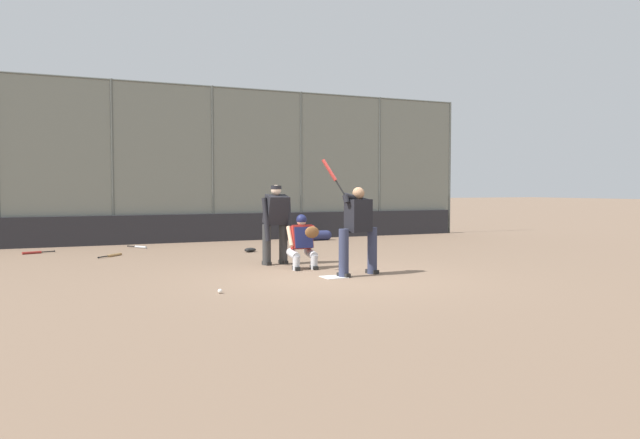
{
  "coord_description": "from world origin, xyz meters",
  "views": [
    {
      "loc": [
        5.08,
        10.58,
        1.69
      ],
      "look_at": [
        -0.16,
        -1.0,
        1.05
      ],
      "focal_mm": 35.0,
      "sensor_mm": 36.0,
      "label": 1
    }
  ],
  "objects_px": {
    "batter_at_plate": "(358,227)",
    "equipment_bag_dugout_side": "(313,236)",
    "catcher_behind_plate": "(303,241)",
    "umpire_home": "(276,222)",
    "spare_bat_third_base_side": "(139,247)",
    "fielding_glove_on_dirt": "(250,250)",
    "baseball_loose": "(220,291)",
    "spare_bat_near_backstop": "(34,253)",
    "spare_bat_by_padding": "(113,255)"
  },
  "relations": [
    {
      "from": "fielding_glove_on_dirt",
      "to": "equipment_bag_dugout_side",
      "type": "height_order",
      "value": "equipment_bag_dugout_side"
    },
    {
      "from": "catcher_behind_plate",
      "to": "equipment_bag_dugout_side",
      "type": "distance_m",
      "value": 7.11
    },
    {
      "from": "batter_at_plate",
      "to": "equipment_bag_dugout_side",
      "type": "distance_m",
      "value": 8.14
    },
    {
      "from": "spare_bat_near_backstop",
      "to": "fielding_glove_on_dirt",
      "type": "relative_size",
      "value": 2.5
    },
    {
      "from": "umpire_home",
      "to": "spare_bat_near_backstop",
      "type": "xyz_separation_m",
      "value": [
        4.88,
        -4.71,
        -0.91
      ]
    },
    {
      "from": "catcher_behind_plate",
      "to": "equipment_bag_dugout_side",
      "type": "xyz_separation_m",
      "value": [
        -3.05,
        -6.41,
        -0.43
      ]
    },
    {
      "from": "catcher_behind_plate",
      "to": "spare_bat_near_backstop",
      "type": "relative_size",
      "value": 1.43
    },
    {
      "from": "equipment_bag_dugout_side",
      "to": "spare_bat_third_base_side",
      "type": "bearing_deg",
      "value": 3.07
    },
    {
      "from": "umpire_home",
      "to": "catcher_behind_plate",
      "type": "bearing_deg",
      "value": 98.44
    },
    {
      "from": "batter_at_plate",
      "to": "spare_bat_near_backstop",
      "type": "distance_m",
      "value": 9.07
    },
    {
      "from": "batter_at_plate",
      "to": "catcher_behind_plate",
      "type": "relative_size",
      "value": 1.97
    },
    {
      "from": "batter_at_plate",
      "to": "spare_bat_third_base_side",
      "type": "height_order",
      "value": "batter_at_plate"
    },
    {
      "from": "batter_at_plate",
      "to": "catcher_behind_plate",
      "type": "bearing_deg",
      "value": -81.49
    },
    {
      "from": "spare_bat_near_backstop",
      "to": "umpire_home",
      "type": "bearing_deg",
      "value": 117.23
    },
    {
      "from": "catcher_behind_plate",
      "to": "umpire_home",
      "type": "relative_size",
      "value": 0.65
    },
    {
      "from": "catcher_behind_plate",
      "to": "fielding_glove_on_dirt",
      "type": "height_order",
      "value": "catcher_behind_plate"
    },
    {
      "from": "batter_at_plate",
      "to": "spare_bat_near_backstop",
      "type": "relative_size",
      "value": 2.82
    },
    {
      "from": "umpire_home",
      "to": "baseball_loose",
      "type": "distance_m",
      "value": 3.93
    },
    {
      "from": "catcher_behind_plate",
      "to": "umpire_home",
      "type": "bearing_deg",
      "value": -71.6
    },
    {
      "from": "baseball_loose",
      "to": "equipment_bag_dugout_side",
      "type": "bearing_deg",
      "value": -122.16
    },
    {
      "from": "equipment_bag_dugout_side",
      "to": "baseball_loose",
      "type": "bearing_deg",
      "value": 57.84
    },
    {
      "from": "batter_at_plate",
      "to": "spare_bat_third_base_side",
      "type": "distance_m",
      "value": 8.08
    },
    {
      "from": "umpire_home",
      "to": "fielding_glove_on_dirt",
      "type": "relative_size",
      "value": 5.51
    },
    {
      "from": "umpire_home",
      "to": "equipment_bag_dugout_side",
      "type": "xyz_separation_m",
      "value": [
        -3.3,
        -5.47,
        -0.79
      ]
    },
    {
      "from": "fielding_glove_on_dirt",
      "to": "baseball_loose",
      "type": "distance_m",
      "value": 6.49
    },
    {
      "from": "batter_at_plate",
      "to": "umpire_home",
      "type": "distance_m",
      "value": 2.41
    },
    {
      "from": "spare_bat_by_padding",
      "to": "baseball_loose",
      "type": "distance_m",
      "value": 6.46
    },
    {
      "from": "umpire_home",
      "to": "baseball_loose",
      "type": "xyz_separation_m",
      "value": [
        2.14,
        3.18,
        -0.91
      ]
    },
    {
      "from": "spare_bat_third_base_side",
      "to": "fielding_glove_on_dirt",
      "type": "height_order",
      "value": "fielding_glove_on_dirt"
    },
    {
      "from": "umpire_home",
      "to": "fielding_glove_on_dirt",
      "type": "height_order",
      "value": "umpire_home"
    },
    {
      "from": "fielding_glove_on_dirt",
      "to": "equipment_bag_dugout_side",
      "type": "xyz_separation_m",
      "value": [
        -2.99,
        -2.64,
        0.1
      ]
    },
    {
      "from": "catcher_behind_plate",
      "to": "fielding_glove_on_dirt",
      "type": "bearing_deg",
      "value": -87.55
    },
    {
      "from": "spare_bat_third_base_side",
      "to": "baseball_loose",
      "type": "distance_m",
      "value": 8.35
    },
    {
      "from": "fielding_glove_on_dirt",
      "to": "spare_bat_near_backstop",
      "type": "bearing_deg",
      "value": -19.88
    },
    {
      "from": "umpire_home",
      "to": "equipment_bag_dugout_side",
      "type": "bearing_deg",
      "value": -127.63
    },
    {
      "from": "equipment_bag_dugout_side",
      "to": "umpire_home",
      "type": "bearing_deg",
      "value": 58.89
    },
    {
      "from": "batter_at_plate",
      "to": "equipment_bag_dugout_side",
      "type": "bearing_deg",
      "value": -123.64
    },
    {
      "from": "catcher_behind_plate",
      "to": "spare_bat_third_base_side",
      "type": "distance_m",
      "value": 6.61
    },
    {
      "from": "spare_bat_by_padding",
      "to": "fielding_glove_on_dirt",
      "type": "height_order",
      "value": "fielding_glove_on_dirt"
    },
    {
      "from": "fielding_glove_on_dirt",
      "to": "batter_at_plate",
      "type": "bearing_deg",
      "value": 96.02
    },
    {
      "from": "spare_bat_near_backstop",
      "to": "spare_bat_by_padding",
      "type": "distance_m",
      "value": 2.32
    },
    {
      "from": "batter_at_plate",
      "to": "baseball_loose",
      "type": "height_order",
      "value": "batter_at_plate"
    },
    {
      "from": "spare_bat_near_backstop",
      "to": "equipment_bag_dugout_side",
      "type": "height_order",
      "value": "equipment_bag_dugout_side"
    },
    {
      "from": "spare_bat_by_padding",
      "to": "baseball_loose",
      "type": "relative_size",
      "value": 9.47
    },
    {
      "from": "catcher_behind_plate",
      "to": "baseball_loose",
      "type": "height_order",
      "value": "catcher_behind_plate"
    },
    {
      "from": "spare_bat_third_base_side",
      "to": "baseball_loose",
      "type": "height_order",
      "value": "baseball_loose"
    },
    {
      "from": "baseball_loose",
      "to": "equipment_bag_dugout_side",
      "type": "distance_m",
      "value": 10.22
    },
    {
      "from": "fielding_glove_on_dirt",
      "to": "baseball_loose",
      "type": "xyz_separation_m",
      "value": [
        2.45,
        6.01,
        -0.02
      ]
    },
    {
      "from": "batter_at_plate",
      "to": "equipment_bag_dugout_side",
      "type": "xyz_separation_m",
      "value": [
        -2.45,
        -7.72,
        -0.77
      ]
    },
    {
      "from": "umpire_home",
      "to": "spare_bat_by_padding",
      "type": "xyz_separation_m",
      "value": [
        3.11,
        -3.21,
        -0.91
      ]
    }
  ]
}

